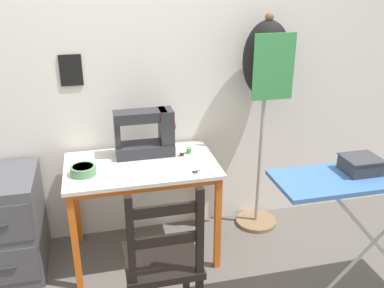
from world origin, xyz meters
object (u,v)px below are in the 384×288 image
thread_spool_mid_table (189,150)px  scissors (199,171)px  dress_form (266,73)px  storage_box (361,165)px  thread_spool_near_machine (182,154)px  fabric_bowl (83,170)px  filing_cabinet (10,224)px  sewing_machine (148,134)px  wooden_chair (163,262)px

thread_spool_mid_table → scissors: bearing=-89.7°
dress_form → scissors: bearing=-146.6°
scissors → storage_box: bearing=-37.0°
scissors → thread_spool_near_machine: (-0.06, 0.25, 0.01)m
fabric_bowl → thread_spool_near_machine: fabric_bowl is taller
fabric_bowl → dress_form: dress_form is taller
filing_cabinet → thread_spool_near_machine: bearing=0.5°
storage_box → fabric_bowl: bearing=155.0°
thread_spool_mid_table → sewing_machine: bearing=169.3°
sewing_machine → scissors: (0.27, -0.34, -0.15)m
storage_box → scissors: bearing=143.0°
sewing_machine → wooden_chair: 0.94m
filing_cabinet → sewing_machine: bearing=5.7°
sewing_machine → fabric_bowl: sewing_machine is taller
scissors → thread_spool_mid_table: size_ratio=3.37×
fabric_bowl → sewing_machine: bearing=26.5°
sewing_machine → fabric_bowl: size_ratio=2.59×
sewing_machine → filing_cabinet: bearing=-174.3°
scissors → dress_form: size_ratio=0.09×
thread_spool_mid_table → wooden_chair: (-0.33, -0.79, -0.29)m
fabric_bowl → filing_cabinet: 0.65m
sewing_machine → thread_spool_near_machine: sewing_machine is taller
thread_spool_mid_table → wooden_chair: wooden_chair is taller
fabric_bowl → filing_cabinet: fabric_bowl is taller
dress_form → storage_box: bearing=-79.6°
thread_spool_near_machine → filing_cabinet: (-1.16, -0.01, -0.38)m
dress_form → storage_box: dress_form is taller
fabric_bowl → wooden_chair: bearing=-58.4°
sewing_machine → fabric_bowl: (-0.44, -0.22, -0.12)m
thread_spool_near_machine → wooden_chair: (-0.27, -0.76, -0.28)m
thread_spool_near_machine → thread_spool_mid_table: (0.06, 0.03, 0.01)m
fabric_bowl → storage_box: size_ratio=0.83×
wooden_chair → filing_cabinet: bearing=139.8°
filing_cabinet → dress_form: dress_form is taller
wooden_chair → dress_form: dress_form is taller
scissors → storage_box: size_ratio=0.77×
thread_spool_near_machine → wooden_chair: 0.85m
scissors → dress_form: 0.85m
fabric_bowl → scissors: 0.72m
thread_spool_mid_table → filing_cabinet: bearing=-178.0°
thread_spool_near_machine → filing_cabinet: 1.22m
sewing_machine → wooden_chair: (-0.06, -0.84, -0.41)m
filing_cabinet → thread_spool_mid_table: bearing=2.0°
filing_cabinet → wooden_chair: bearing=-40.2°
wooden_chair → thread_spool_mid_table: bearing=67.4°
sewing_machine → scissors: 0.46m
sewing_machine → wooden_chair: size_ratio=0.44×
filing_cabinet → storage_box: storage_box is taller
sewing_machine → filing_cabinet: sewing_machine is taller
thread_spool_near_machine → filing_cabinet: bearing=-179.5°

